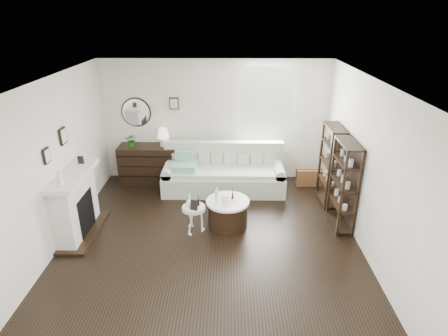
{
  "coord_description": "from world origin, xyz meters",
  "views": [
    {
      "loc": [
        0.31,
        -5.3,
        3.67
      ],
      "look_at": [
        0.22,
        0.8,
        1.05
      ],
      "focal_mm": 30.0,
      "sensor_mm": 36.0,
      "label": 1
    }
  ],
  "objects_px": {
    "sofa": "(224,175)",
    "pedestal_table": "(194,209)",
    "drum_table": "(228,213)",
    "dresser": "(149,164)"
  },
  "relations": [
    {
      "from": "sofa",
      "to": "pedestal_table",
      "type": "bearing_deg",
      "value": -106.11
    },
    {
      "from": "drum_table",
      "to": "pedestal_table",
      "type": "relative_size",
      "value": 1.55
    },
    {
      "from": "sofa",
      "to": "drum_table",
      "type": "height_order",
      "value": "sofa"
    },
    {
      "from": "sofa",
      "to": "drum_table",
      "type": "relative_size",
      "value": 3.35
    },
    {
      "from": "sofa",
      "to": "dresser",
      "type": "relative_size",
      "value": 2.02
    },
    {
      "from": "sofa",
      "to": "drum_table",
      "type": "distance_m",
      "value": 1.54
    },
    {
      "from": "pedestal_table",
      "to": "dresser",
      "type": "bearing_deg",
      "value": 120.09
    },
    {
      "from": "pedestal_table",
      "to": "drum_table",
      "type": "bearing_deg",
      "value": 15.39
    },
    {
      "from": "sofa",
      "to": "drum_table",
      "type": "bearing_deg",
      "value": -86.32
    },
    {
      "from": "dresser",
      "to": "pedestal_table",
      "type": "bearing_deg",
      "value": -59.91
    }
  ]
}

